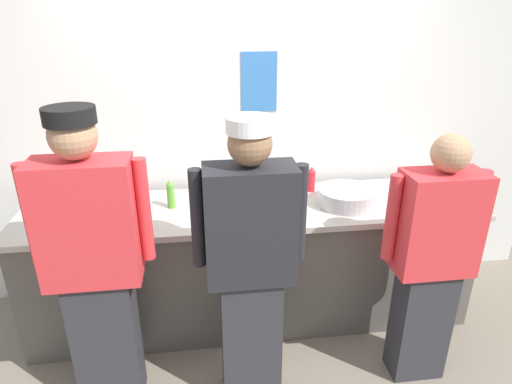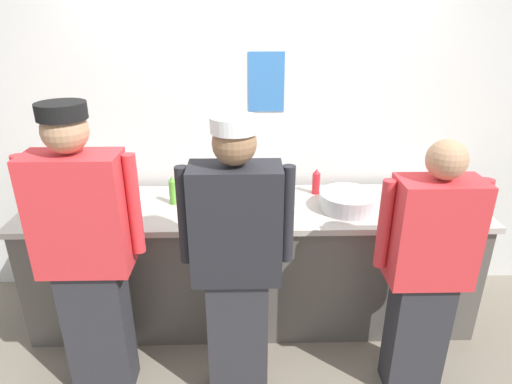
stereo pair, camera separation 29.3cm
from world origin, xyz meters
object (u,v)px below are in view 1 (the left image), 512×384
at_px(mixing_bowl_steel, 346,197).
at_px(sheet_tray, 106,210).
at_px(chef_center, 251,261).
at_px(squeeze_bottle_primary, 287,198).
at_px(squeeze_bottle_spare, 171,194).
at_px(chef_far_right, 431,259).
at_px(deli_cup, 214,196).
at_px(squeeze_bottle_secondary, 311,179).
at_px(ramekin_green_sauce, 402,193).
at_px(ramekin_orange_sauce, 263,196).
at_px(chef_near_left, 94,261).
at_px(plate_stack_front, 244,211).

relative_size(mixing_bowl_steel, sheet_tray, 0.93).
height_order(chef_center, squeeze_bottle_primary, chef_center).
height_order(squeeze_bottle_primary, squeeze_bottle_spare, squeeze_bottle_primary).
height_order(chef_far_right, deli_cup, chef_far_right).
xyz_separation_m(squeeze_bottle_secondary, ramekin_green_sauce, (0.63, -0.18, -0.07)).
xyz_separation_m(chef_far_right, ramekin_green_sauce, (0.14, 0.72, 0.10)).
xyz_separation_m(mixing_bowl_steel, squeeze_bottle_primary, (-0.42, -0.05, 0.04)).
distance_m(chef_center, squeeze_bottle_secondary, 1.08).
xyz_separation_m(sheet_tray, ramekin_orange_sauce, (1.07, 0.08, 0.01)).
height_order(squeeze_bottle_secondary, ramekin_green_sauce, squeeze_bottle_secondary).
height_order(ramekin_orange_sauce, deli_cup, deli_cup).
distance_m(mixing_bowl_steel, ramekin_green_sauce, 0.46).
xyz_separation_m(mixing_bowl_steel, ramekin_green_sauce, (0.45, 0.09, -0.03)).
bearing_deg(squeeze_bottle_secondary, squeeze_bottle_primary, -127.42).
height_order(chef_near_left, squeeze_bottle_primary, chef_near_left).
xyz_separation_m(chef_center, ramekin_orange_sauce, (0.19, 0.82, 0.02)).
bearing_deg(squeeze_bottle_spare, ramekin_orange_sauce, 5.29).
distance_m(sheet_tray, ramekin_orange_sauce, 1.08).
height_order(chef_near_left, chef_far_right, chef_near_left).
distance_m(chef_center, ramekin_orange_sauce, 0.84).
xyz_separation_m(chef_center, mixing_bowl_steel, (0.74, 0.65, 0.05)).
relative_size(chef_center, chef_far_right, 1.08).
bearing_deg(ramekin_orange_sauce, chef_center, -103.05).
distance_m(squeeze_bottle_secondary, ramekin_green_sauce, 0.66).
distance_m(chef_near_left, plate_stack_front, 1.00).
relative_size(squeeze_bottle_secondary, squeeze_bottle_spare, 0.94).
distance_m(plate_stack_front, squeeze_bottle_spare, 0.52).
bearing_deg(ramekin_green_sauce, ramekin_orange_sauce, 175.25).
height_order(plate_stack_front, ramekin_green_sauce, plate_stack_front).
distance_m(chef_near_left, chef_center, 0.82).
height_order(chef_center, ramekin_orange_sauce, chef_center).
bearing_deg(plate_stack_front, sheet_tray, 170.77).
distance_m(squeeze_bottle_secondary, ramekin_orange_sauce, 0.39).
height_order(chef_near_left, sheet_tray, chef_near_left).
bearing_deg(squeeze_bottle_primary, ramekin_green_sauce, 9.06).
relative_size(squeeze_bottle_spare, deli_cup, 2.23).
distance_m(squeeze_bottle_spare, ramekin_green_sauce, 1.64).
relative_size(chef_far_right, deli_cup, 17.19).
height_order(squeeze_bottle_primary, ramekin_orange_sauce, squeeze_bottle_primary).
height_order(chef_far_right, squeeze_bottle_spare, chef_far_right).
bearing_deg(mixing_bowl_steel, chef_center, -138.90).
bearing_deg(chef_far_right, plate_stack_front, 150.48).
distance_m(plate_stack_front, squeeze_bottle_secondary, 0.63).
height_order(chef_near_left, squeeze_bottle_spare, chef_near_left).
distance_m(chef_near_left, squeeze_bottle_primary, 1.26).
height_order(sheet_tray, ramekin_green_sauce, ramekin_green_sauce).
relative_size(squeeze_bottle_secondary, ramekin_green_sauce, 1.80).
bearing_deg(mixing_bowl_steel, squeeze_bottle_secondary, 123.51).
bearing_deg(chef_far_right, ramekin_green_sauce, 79.25).
bearing_deg(deli_cup, ramekin_orange_sauce, 0.73).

